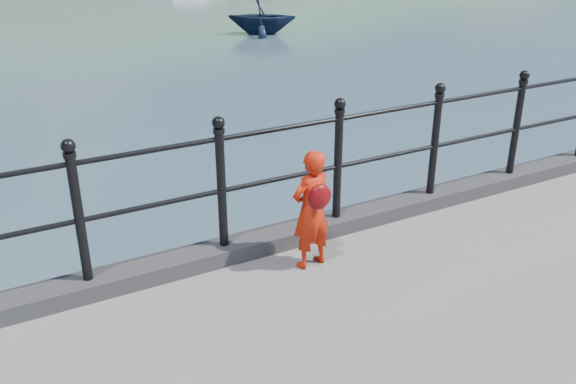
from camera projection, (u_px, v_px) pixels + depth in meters
ground at (276, 322)px, 6.33m from camera, size 600.00×600.00×0.00m
kerb at (283, 237)px, 5.78m from camera, size 60.00×0.30×0.15m
railing at (282, 163)px, 5.48m from camera, size 18.11×0.11×1.20m
far_shore at (65, 4)px, 224.30m from camera, size 830.00×200.00×156.00m
child at (312, 209)px, 5.23m from camera, size 0.43×0.34×1.08m
launch_navy at (262, 16)px, 22.86m from camera, size 3.32×3.22×1.33m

